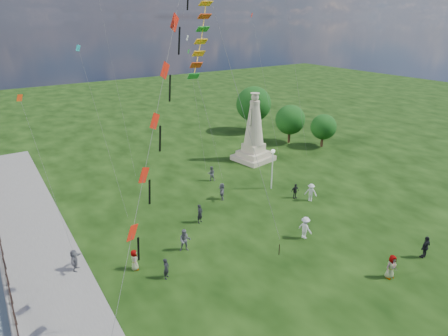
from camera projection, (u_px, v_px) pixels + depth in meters
ground at (444, 146)px, 51.42m from camera, size 106.50×160.00×0.60m
waterfront at (30, 290)px, 23.90m from camera, size 200.00×200.00×1.51m
statue at (254, 136)px, 44.29m from camera, size 4.58×4.58×8.13m
lamppost at (273, 161)px, 36.72m from camera, size 0.39×0.39×4.20m
tree_row at (273, 111)px, 52.99m from camera, size 7.54×15.05×6.78m
person_0 at (166, 268)px, 24.63m from camera, size 0.64×0.63×1.49m
person_1 at (185, 240)px, 27.47m from camera, size 1.02×0.86×1.79m
person_2 at (305, 228)px, 29.07m from camera, size 0.77×1.26×1.84m
person_3 at (425, 247)px, 26.71m from camera, size 1.03×0.54×1.74m
person_4 at (391, 267)px, 24.63m from camera, size 0.91×0.64×1.71m
person_5 at (75, 261)px, 25.29m from camera, size 1.31×1.57×1.58m
person_6 at (200, 214)px, 31.31m from camera, size 0.72×0.61×1.67m
person_7 at (211, 174)px, 39.43m from camera, size 0.91×0.80×1.60m
person_8 at (311, 192)px, 35.04m from camera, size 1.14×1.24×1.74m
person_9 at (295, 191)px, 35.60m from camera, size 0.92×0.57×1.47m
person_10 at (134, 260)px, 25.46m from camera, size 0.60×0.83×1.54m
person_11 at (222, 191)px, 35.36m from camera, size 1.31×1.66×1.65m
red_kite_train at (165, 78)px, 19.80m from camera, size 10.76×9.35×21.05m
small_kites at (179, 38)px, 38.47m from camera, size 30.58×20.48×28.08m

